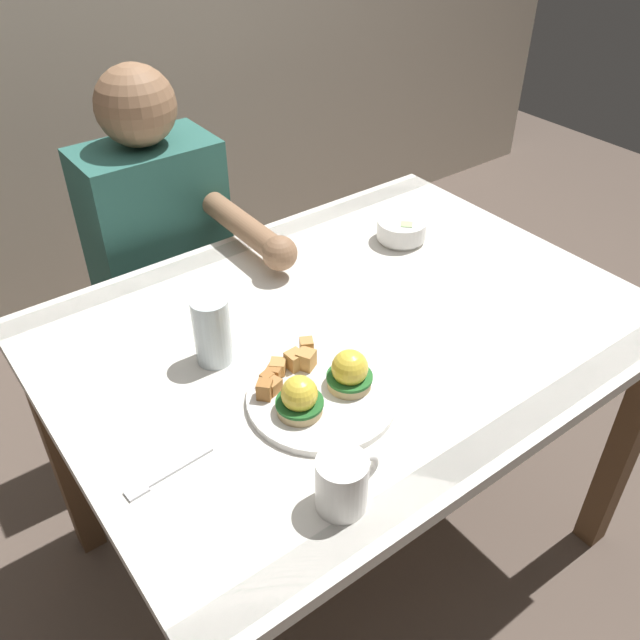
{
  "coord_description": "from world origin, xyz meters",
  "views": [
    {
      "loc": [
        -0.71,
        -0.85,
        1.58
      ],
      "look_at": [
        -0.07,
        0.0,
        0.78
      ],
      "focal_mm": 37.56,
      "sensor_mm": 36.0,
      "label": 1
    }
  ],
  "objects_px": {
    "dining_table": "(347,362)",
    "fork": "(164,475)",
    "water_glass_near": "(213,335)",
    "eggs_benedict_plate": "(320,390)",
    "coffee_mug": "(343,481)",
    "diner_person": "(166,257)",
    "fruit_bowl": "(402,230)"
  },
  "relations": [
    {
      "from": "water_glass_near",
      "to": "diner_person",
      "type": "relative_size",
      "value": 0.12
    },
    {
      "from": "dining_table",
      "to": "fork",
      "type": "bearing_deg",
      "value": -164.03
    },
    {
      "from": "eggs_benedict_plate",
      "to": "diner_person",
      "type": "relative_size",
      "value": 0.24
    },
    {
      "from": "eggs_benedict_plate",
      "to": "diner_person",
      "type": "distance_m",
      "value": 0.76
    },
    {
      "from": "dining_table",
      "to": "eggs_benedict_plate",
      "type": "xyz_separation_m",
      "value": [
        -0.18,
        -0.15,
        0.13
      ]
    },
    {
      "from": "dining_table",
      "to": "diner_person",
      "type": "relative_size",
      "value": 1.05
    },
    {
      "from": "fruit_bowl",
      "to": "coffee_mug",
      "type": "bearing_deg",
      "value": -138.67
    },
    {
      "from": "dining_table",
      "to": "coffee_mug",
      "type": "distance_m",
      "value": 0.48
    },
    {
      "from": "eggs_benedict_plate",
      "to": "coffee_mug",
      "type": "xyz_separation_m",
      "value": [
        -0.11,
        -0.2,
        0.03
      ]
    },
    {
      "from": "water_glass_near",
      "to": "eggs_benedict_plate",
      "type": "bearing_deg",
      "value": -65.94
    },
    {
      "from": "dining_table",
      "to": "water_glass_near",
      "type": "bearing_deg",
      "value": 167.15
    },
    {
      "from": "fork",
      "to": "water_glass_near",
      "type": "bearing_deg",
      "value": 44.17
    },
    {
      "from": "fork",
      "to": "water_glass_near",
      "type": "relative_size",
      "value": 1.12
    },
    {
      "from": "dining_table",
      "to": "diner_person",
      "type": "xyz_separation_m",
      "value": [
        -0.13,
        0.6,
        0.02
      ]
    },
    {
      "from": "eggs_benedict_plate",
      "to": "water_glass_near",
      "type": "bearing_deg",
      "value": 114.06
    },
    {
      "from": "fork",
      "to": "fruit_bowl",
      "type": "bearing_deg",
      "value": 21.91
    },
    {
      "from": "fruit_bowl",
      "to": "coffee_mug",
      "type": "height_order",
      "value": "coffee_mug"
    },
    {
      "from": "dining_table",
      "to": "coffee_mug",
      "type": "bearing_deg",
      "value": -129.85
    },
    {
      "from": "fruit_bowl",
      "to": "water_glass_near",
      "type": "distance_m",
      "value": 0.6
    },
    {
      "from": "water_glass_near",
      "to": "diner_person",
      "type": "bearing_deg",
      "value": 74.55
    },
    {
      "from": "water_glass_near",
      "to": "dining_table",
      "type": "bearing_deg",
      "value": -12.85
    },
    {
      "from": "coffee_mug",
      "to": "fork",
      "type": "relative_size",
      "value": 0.71
    },
    {
      "from": "dining_table",
      "to": "fruit_bowl",
      "type": "distance_m",
      "value": 0.39
    },
    {
      "from": "dining_table",
      "to": "coffee_mug",
      "type": "height_order",
      "value": "coffee_mug"
    },
    {
      "from": "coffee_mug",
      "to": "fork",
      "type": "distance_m",
      "value": 0.29
    },
    {
      "from": "dining_table",
      "to": "fork",
      "type": "xyz_separation_m",
      "value": [
        -0.49,
        -0.14,
        0.11
      ]
    },
    {
      "from": "fork",
      "to": "dining_table",
      "type": "bearing_deg",
      "value": 15.97
    },
    {
      "from": "fruit_bowl",
      "to": "coffee_mug",
      "type": "relative_size",
      "value": 1.08
    },
    {
      "from": "coffee_mug",
      "to": "diner_person",
      "type": "bearing_deg",
      "value": 80.3
    },
    {
      "from": "fruit_bowl",
      "to": "fork",
      "type": "relative_size",
      "value": 0.77
    },
    {
      "from": "diner_person",
      "to": "fruit_bowl",
      "type": "bearing_deg",
      "value": -43.45
    },
    {
      "from": "coffee_mug",
      "to": "water_glass_near",
      "type": "distance_m",
      "value": 0.41
    }
  ]
}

